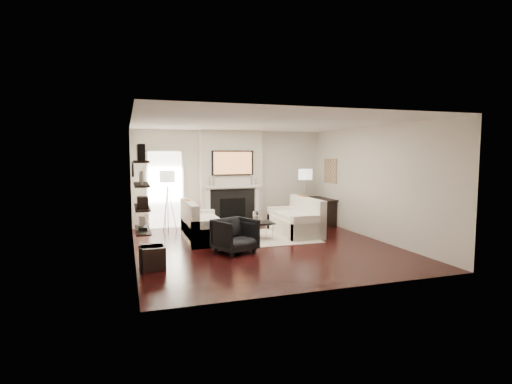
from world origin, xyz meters
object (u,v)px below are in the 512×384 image
object	(u,v)px
loveseat_right_base	(295,226)
ottoman_near	(152,257)
lamp_left_shade	(167,177)
lamp_right_shade	(305,174)
loveseat_left_base	(204,231)
coffee_table	(250,223)
armchair	(235,234)

from	to	relation	value
loveseat_right_base	ottoman_near	bearing A→B (deg)	-151.40
lamp_left_shade	lamp_right_shade	xyz separation A→B (m)	(3.90, -0.08, 0.00)
loveseat_right_base	lamp_right_shade	world-z (taller)	lamp_right_shade
loveseat_left_base	coffee_table	world-z (taller)	same
loveseat_left_base	armchair	size ratio (longest dim) A/B	2.34
lamp_right_shade	ottoman_near	size ratio (longest dim) A/B	1.00
coffee_table	ottoman_near	bearing A→B (deg)	-144.80
coffee_table	armchair	bearing A→B (deg)	-122.02
coffee_table	loveseat_right_base	bearing A→B (deg)	14.38
lamp_right_shade	armchair	bearing A→B (deg)	-137.23
loveseat_right_base	lamp_right_shade	distance (m)	1.96
loveseat_left_base	ottoman_near	size ratio (longest dim) A/B	4.50
loveseat_left_base	ottoman_near	world-z (taller)	loveseat_left_base
coffee_table	ottoman_near	size ratio (longest dim) A/B	2.75
armchair	ottoman_near	xyz separation A→B (m)	(-1.71, -0.64, -0.19)
loveseat_right_base	lamp_right_shade	bearing A→B (deg)	55.11
loveseat_right_base	coffee_table	distance (m)	1.36
armchair	lamp_left_shade	world-z (taller)	lamp_left_shade
ottoman_near	armchair	bearing A→B (deg)	20.43
loveseat_right_base	armchair	size ratio (longest dim) A/B	2.34
lamp_right_shade	coffee_table	bearing A→B (deg)	-143.99
armchair	ottoman_near	distance (m)	1.84
loveseat_left_base	lamp_left_shade	size ratio (longest dim) A/B	4.50
lamp_left_shade	loveseat_right_base	bearing A→B (deg)	-23.50
loveseat_left_base	coffee_table	size ratio (longest dim) A/B	1.64
lamp_left_shade	coffee_table	bearing A→B (deg)	-43.69
loveseat_right_base	loveseat_left_base	bearing A→B (deg)	179.36
lamp_left_shade	lamp_right_shade	distance (m)	3.90
loveseat_left_base	ottoman_near	distance (m)	2.41
armchair	ottoman_near	size ratio (longest dim) A/B	1.93
coffee_table	lamp_left_shade	xyz separation A→B (m)	(-1.73, 1.65, 1.05)
loveseat_right_base	coffee_table	bearing A→B (deg)	-165.62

